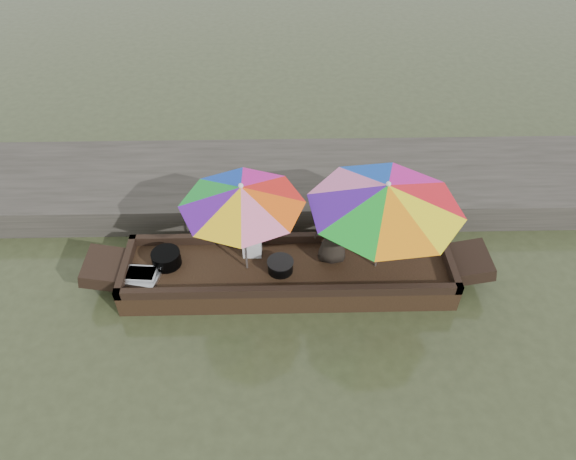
{
  "coord_description": "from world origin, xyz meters",
  "views": [
    {
      "loc": [
        -0.12,
        -5.3,
        5.88
      ],
      "look_at": [
        0.0,
        0.1,
        1.0
      ],
      "focal_mm": 32.0,
      "sensor_mm": 36.0,
      "label": 1
    }
  ],
  "objects_px": {
    "charcoal_grill": "(280,266)",
    "vendor": "(333,231)",
    "supply_bag": "(252,247)",
    "umbrella_bow": "(244,229)",
    "tray_scallop": "(142,279)",
    "umbrella_stern": "(381,227)",
    "cooking_pot": "(166,258)",
    "boat_hull": "(288,275)",
    "tray_crayfish": "(141,275)"
  },
  "relations": [
    {
      "from": "boat_hull",
      "to": "tray_scallop",
      "type": "relative_size",
      "value": 10.64
    },
    {
      "from": "umbrella_bow",
      "to": "supply_bag",
      "type": "bearing_deg",
      "value": 75.76
    },
    {
      "from": "supply_bag",
      "to": "tray_scallop",
      "type": "bearing_deg",
      "value": -161.68
    },
    {
      "from": "tray_scallop",
      "to": "vendor",
      "type": "distance_m",
      "value": 2.85
    },
    {
      "from": "tray_scallop",
      "to": "boat_hull",
      "type": "bearing_deg",
      "value": 6.12
    },
    {
      "from": "cooking_pot",
      "to": "umbrella_stern",
      "type": "relative_size",
      "value": 0.2
    },
    {
      "from": "cooking_pot",
      "to": "vendor",
      "type": "bearing_deg",
      "value": 1.29
    },
    {
      "from": "supply_bag",
      "to": "umbrella_bow",
      "type": "distance_m",
      "value": 0.71
    },
    {
      "from": "tray_crayfish",
      "to": "charcoal_grill",
      "type": "bearing_deg",
      "value": 2.53
    },
    {
      "from": "vendor",
      "to": "umbrella_stern",
      "type": "distance_m",
      "value": 0.7
    },
    {
      "from": "supply_bag",
      "to": "umbrella_stern",
      "type": "relative_size",
      "value": 0.13
    },
    {
      "from": "tray_scallop",
      "to": "umbrella_bow",
      "type": "distance_m",
      "value": 1.7
    },
    {
      "from": "cooking_pot",
      "to": "vendor",
      "type": "height_order",
      "value": "vendor"
    },
    {
      "from": "supply_bag",
      "to": "vendor",
      "type": "bearing_deg",
      "value": -6.5
    },
    {
      "from": "umbrella_bow",
      "to": "boat_hull",
      "type": "bearing_deg",
      "value": 0.0
    },
    {
      "from": "tray_scallop",
      "to": "umbrella_stern",
      "type": "distance_m",
      "value": 3.51
    },
    {
      "from": "boat_hull",
      "to": "cooking_pot",
      "type": "distance_m",
      "value": 1.83
    },
    {
      "from": "boat_hull",
      "to": "cooking_pot",
      "type": "relative_size",
      "value": 11.41
    },
    {
      "from": "tray_scallop",
      "to": "charcoal_grill",
      "type": "relative_size",
      "value": 1.24
    },
    {
      "from": "boat_hull",
      "to": "charcoal_grill",
      "type": "distance_m",
      "value": 0.29
    },
    {
      "from": "boat_hull",
      "to": "umbrella_stern",
      "type": "relative_size",
      "value": 2.27
    },
    {
      "from": "boat_hull",
      "to": "tray_scallop",
      "type": "distance_m",
      "value": 2.14
    },
    {
      "from": "cooking_pot",
      "to": "tray_crayfish",
      "type": "distance_m",
      "value": 0.43
    },
    {
      "from": "boat_hull",
      "to": "cooking_pot",
      "type": "xyz_separation_m",
      "value": [
        -1.81,
        0.11,
        0.29
      ]
    },
    {
      "from": "tray_crayfish",
      "to": "tray_scallop",
      "type": "relative_size",
      "value": 1.0
    },
    {
      "from": "charcoal_grill",
      "to": "vendor",
      "type": "relative_size",
      "value": 0.33
    },
    {
      "from": "vendor",
      "to": "umbrella_stern",
      "type": "xyz_separation_m",
      "value": [
        0.65,
        -0.16,
        0.21
      ]
    },
    {
      "from": "cooking_pot",
      "to": "charcoal_grill",
      "type": "bearing_deg",
      "value": -5.91
    },
    {
      "from": "tray_scallop",
      "to": "umbrella_stern",
      "type": "xyz_separation_m",
      "value": [
        3.42,
        0.23,
        0.74
      ]
    },
    {
      "from": "charcoal_grill",
      "to": "umbrella_stern",
      "type": "relative_size",
      "value": 0.17
    },
    {
      "from": "boat_hull",
      "to": "supply_bag",
      "type": "height_order",
      "value": "supply_bag"
    },
    {
      "from": "tray_crayfish",
      "to": "vendor",
      "type": "relative_size",
      "value": 0.41
    },
    {
      "from": "cooking_pot",
      "to": "supply_bag",
      "type": "relative_size",
      "value": 1.53
    },
    {
      "from": "tray_scallop",
      "to": "umbrella_bow",
      "type": "xyz_separation_m",
      "value": [
        1.51,
        0.23,
        0.74
      ]
    },
    {
      "from": "boat_hull",
      "to": "vendor",
      "type": "bearing_deg",
      "value": 13.8
    },
    {
      "from": "supply_bag",
      "to": "umbrella_stern",
      "type": "bearing_deg",
      "value": -9.17
    },
    {
      "from": "tray_crayfish",
      "to": "tray_scallop",
      "type": "bearing_deg",
      "value": -69.84
    },
    {
      "from": "charcoal_grill",
      "to": "umbrella_stern",
      "type": "xyz_separation_m",
      "value": [
        1.42,
        0.07,
        0.69
      ]
    },
    {
      "from": "cooking_pot",
      "to": "supply_bag",
      "type": "xyz_separation_m",
      "value": [
        1.27,
        0.19,
        0.02
      ]
    },
    {
      "from": "boat_hull",
      "to": "umbrella_stern",
      "type": "bearing_deg",
      "value": 0.0
    },
    {
      "from": "umbrella_bow",
      "to": "cooking_pot",
      "type": "bearing_deg",
      "value": 174.97
    },
    {
      "from": "cooking_pot",
      "to": "umbrella_bow",
      "type": "height_order",
      "value": "umbrella_bow"
    },
    {
      "from": "cooking_pot",
      "to": "tray_crayfish",
      "type": "bearing_deg",
      "value": -141.67
    },
    {
      "from": "boat_hull",
      "to": "tray_scallop",
      "type": "height_order",
      "value": "tray_scallop"
    },
    {
      "from": "umbrella_bow",
      "to": "umbrella_stern",
      "type": "xyz_separation_m",
      "value": [
        1.91,
        0.0,
        0.0
      ]
    },
    {
      "from": "cooking_pot",
      "to": "vendor",
      "type": "relative_size",
      "value": 0.38
    },
    {
      "from": "tray_scallop",
      "to": "umbrella_stern",
      "type": "height_order",
      "value": "umbrella_stern"
    },
    {
      "from": "tray_crayfish",
      "to": "umbrella_bow",
      "type": "relative_size",
      "value": 0.27
    },
    {
      "from": "boat_hull",
      "to": "vendor",
      "type": "distance_m",
      "value": 1.0
    },
    {
      "from": "vendor",
      "to": "umbrella_stern",
      "type": "relative_size",
      "value": 0.52
    }
  ]
}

